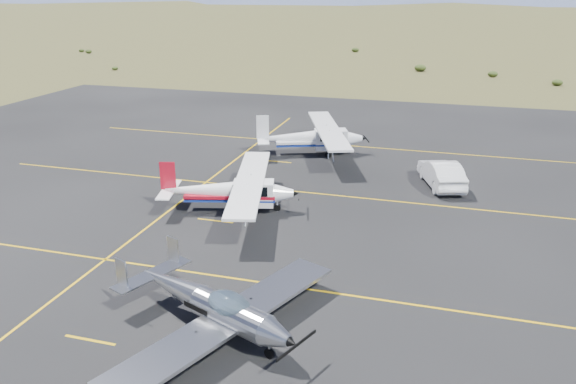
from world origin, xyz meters
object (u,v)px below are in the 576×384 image
at_px(aircraft_cessna, 230,190).
at_px(sedan, 441,173).
at_px(aircraft_plain, 312,137).
at_px(aircraft_low_wing, 214,306).

xyz_separation_m(aircraft_cessna, sedan, (10.89, 7.40, -0.40)).
bearing_deg(aircraft_cessna, aircraft_plain, 67.73).
distance_m(aircraft_cessna, aircraft_plain, 12.01).
distance_m(aircraft_cessna, sedan, 13.18).
xyz_separation_m(aircraft_low_wing, aircraft_plain, (-2.11, 22.72, 0.25)).
xyz_separation_m(aircraft_plain, sedan, (9.28, -4.49, -0.48)).
bearing_deg(aircraft_plain, sedan, -46.42).
bearing_deg(sedan, aircraft_plain, -44.26).
xyz_separation_m(aircraft_low_wing, sedan, (7.17, 18.23, -0.23)).
relative_size(aircraft_low_wing, sedan, 2.00).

